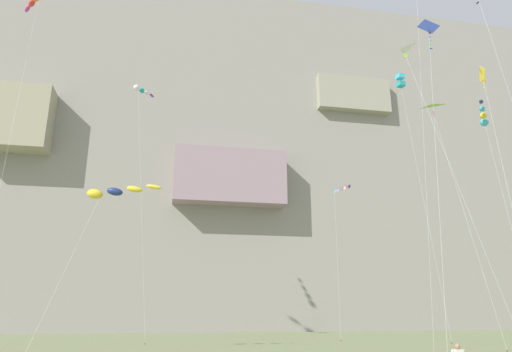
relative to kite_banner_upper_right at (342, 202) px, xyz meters
The scene contains 11 objects.
cliff_face 32.80m from the kite_banner_upper_right, 111.11° to the left, with size 180.00×24.86×55.47m.
kite_banner_upper_right is the anchor object (origin of this frame).
kite_windsock_front_field 17.06m from the kite_banner_upper_right, 42.46° to the right, with size 3.60×6.13×22.51m.
kite_windsock_near_cliff 27.46m from the kite_banner_upper_right, 148.97° to the right, with size 7.00×5.17×11.93m.
kite_delta_upper_left 21.96m from the kite_banner_upper_right, 81.06° to the right, with size 4.12×2.14×31.41m.
kite_box_far_right 15.00m from the kite_banner_upper_right, 49.08° to the right, with size 1.66×2.57×28.24m.
kite_delta_far_left 18.72m from the kite_banner_upper_right, 91.54° to the right, with size 3.83×5.90×23.96m.
kite_diamond_upper_mid 20.38m from the kite_banner_upper_right, 75.73° to the right, with size 1.91×4.07×21.78m.
kite_diamond_mid_left 23.85m from the kite_banner_upper_right, 95.50° to the right, with size 2.79×1.41×22.66m.
kite_windsock_high_center 25.91m from the kite_banner_upper_right, behind, with size 3.38×6.08×27.06m.
kite_delta_high_left 14.86m from the kite_banner_upper_right, 72.46° to the right, with size 2.44×4.43×20.74m.
Camera 1 is at (-8.27, -11.62, 2.83)m, focal length 31.73 mm.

